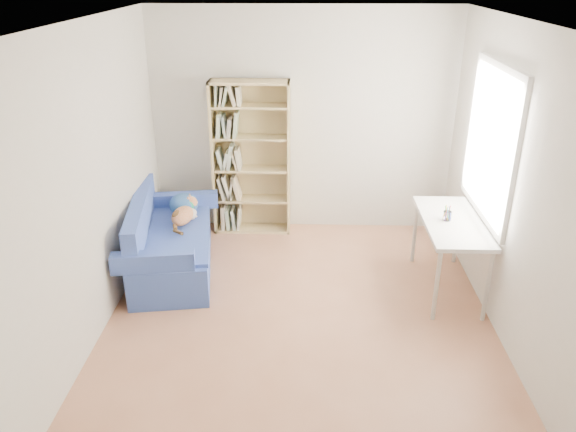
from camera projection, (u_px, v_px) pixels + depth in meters
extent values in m
plane|color=#9B6346|center=(299.00, 315.00, 5.22)|extent=(4.00, 4.00, 0.00)
cube|color=silver|center=(303.00, 123.00, 6.51)|extent=(3.50, 0.04, 2.60)
cube|color=silver|center=(297.00, 325.00, 2.87)|extent=(3.50, 0.04, 2.60)
cube|color=silver|center=(94.00, 182.00, 4.74)|extent=(0.04, 4.00, 2.60)
cube|color=silver|center=(512.00, 187.00, 4.64)|extent=(0.04, 4.00, 2.60)
cube|color=white|center=(302.00, 21.00, 4.16)|extent=(3.50, 4.00, 0.04)
cube|color=white|center=(493.00, 143.00, 5.10)|extent=(0.01, 1.20, 1.30)
cube|color=navy|center=(173.00, 252.00, 5.93)|extent=(0.99, 1.70, 0.40)
cube|color=navy|center=(140.00, 218.00, 5.78)|extent=(0.38, 1.61, 0.39)
cube|color=navy|center=(185.00, 200.00, 6.48)|extent=(0.77, 0.25, 0.18)
cube|color=navy|center=(153.00, 262.00, 5.15)|extent=(0.77, 0.25, 0.18)
cube|color=navy|center=(173.00, 234.00, 5.84)|extent=(0.96, 1.57, 0.04)
ellipsoid|color=#2A5189|center=(184.00, 204.00, 6.30)|extent=(0.32, 0.35, 0.24)
ellipsoid|color=#A64113|center=(183.00, 216.00, 6.01)|extent=(0.25, 0.41, 0.16)
ellipsoid|color=silver|center=(190.00, 213.00, 6.12)|extent=(0.14, 0.18, 0.10)
ellipsoid|color=#35210E|center=(179.00, 214.00, 5.95)|extent=(0.14, 0.21, 0.08)
sphere|color=#A64113|center=(189.00, 202.00, 6.25)|extent=(0.14, 0.14, 0.14)
cone|color=#A64113|center=(188.00, 196.00, 6.25)|extent=(0.06, 0.06, 0.07)
cone|color=#A64113|center=(186.00, 198.00, 6.19)|extent=(0.06, 0.06, 0.07)
cylinder|color=#25B983|center=(188.00, 206.00, 6.19)|extent=(0.11, 0.05, 0.11)
cylinder|color=#35210E|center=(177.00, 228.00, 5.81)|extent=(0.08, 0.16, 0.05)
cube|color=tan|center=(214.00, 159.00, 6.56)|extent=(0.03, 0.28, 1.81)
cube|color=tan|center=(289.00, 159.00, 6.53)|extent=(0.03, 0.28, 1.81)
cube|color=tan|center=(249.00, 82.00, 6.18)|extent=(0.91, 0.28, 0.03)
cube|color=tan|center=(253.00, 228.00, 6.91)|extent=(0.91, 0.28, 0.03)
cube|color=tan|center=(252.00, 156.00, 6.66)|extent=(0.91, 0.02, 1.81)
cube|color=white|center=(453.00, 222.00, 5.36)|extent=(0.55, 1.21, 0.04)
cylinder|color=silver|center=(457.00, 232.00, 6.02)|extent=(0.04, 0.04, 0.71)
cylinder|color=silver|center=(488.00, 287.00, 5.01)|extent=(0.04, 0.04, 0.71)
cylinder|color=silver|center=(415.00, 232.00, 6.03)|extent=(0.04, 0.04, 0.71)
cylinder|color=silver|center=(437.00, 286.00, 5.02)|extent=(0.04, 0.04, 0.71)
cylinder|color=white|center=(447.00, 216.00, 5.34)|extent=(0.08, 0.08, 0.09)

